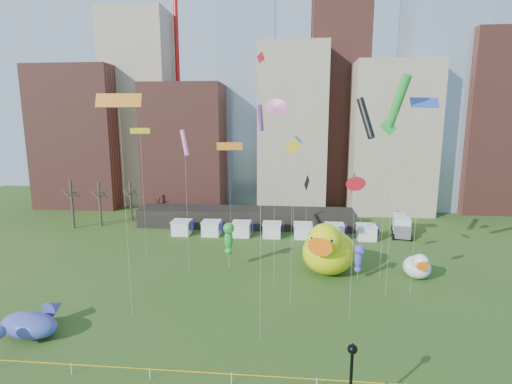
# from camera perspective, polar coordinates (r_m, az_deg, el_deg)

# --- Properties ---
(ground) EXTENTS (160.00, 160.00, 0.00)m
(ground) POSITION_cam_1_polar(r_m,az_deg,el_deg) (30.74, -3.63, -26.53)
(ground) COLOR #234E18
(ground) RESTS_ON ground
(skyline) EXTENTS (101.00, 23.00, 68.00)m
(skyline) POSITION_cam_1_polar(r_m,az_deg,el_deg) (85.39, 4.24, 12.35)
(skyline) COLOR brown
(skyline) RESTS_ON ground
(pavilion) EXTENTS (38.00, 6.00, 3.20)m
(pavilion) POSITION_cam_1_polar(r_m,az_deg,el_deg) (68.83, -1.52, -3.80)
(pavilion) COLOR black
(pavilion) RESTS_ON ground
(vendor_tents) EXTENTS (33.24, 2.80, 2.40)m
(vendor_tents) POSITION_cam_1_polar(r_m,az_deg,el_deg) (62.78, 2.40, -5.68)
(vendor_tents) COLOR white
(vendor_tents) RESTS_ON ground
(bare_trees) EXTENTS (8.44, 6.44, 8.50)m
(bare_trees) POSITION_cam_1_polar(r_m,az_deg,el_deg) (74.67, -22.05, -1.55)
(bare_trees) COLOR #382B21
(bare_trees) RESTS_ON ground
(caution_tape) EXTENTS (50.00, 0.06, 0.90)m
(caution_tape) POSITION_cam_1_polar(r_m,az_deg,el_deg) (30.33, -3.65, -25.51)
(caution_tape) COLOR white
(caution_tape) RESTS_ON ground
(big_duck) EXTENTS (8.53, 9.70, 6.81)m
(big_duck) POSITION_cam_1_polar(r_m,az_deg,el_deg) (48.18, 10.62, -8.36)
(big_duck) COLOR #D6E90B
(big_duck) RESTS_ON ground
(small_duck) EXTENTS (3.32, 4.38, 3.32)m
(small_duck) POSITION_cam_1_polar(r_m,az_deg,el_deg) (50.42, 22.81, -10.09)
(small_duck) COLOR white
(small_duck) RESTS_ON ground
(seahorse_green) EXTENTS (1.77, 2.02, 5.97)m
(seahorse_green) POSITION_cam_1_polar(r_m,az_deg,el_deg) (49.05, -4.09, -6.52)
(seahorse_green) COLOR silver
(seahorse_green) RESTS_ON ground
(seahorse_purple) EXTENTS (1.36, 1.59, 4.39)m
(seahorse_purple) POSITION_cam_1_polar(r_m,az_deg,el_deg) (47.11, 14.96, -9.18)
(seahorse_purple) COLOR silver
(seahorse_purple) RESTS_ON ground
(whale_inflatable) EXTENTS (5.98, 7.10, 2.43)m
(whale_inflatable) POSITION_cam_1_polar(r_m,az_deg,el_deg) (40.55, -30.36, -16.45)
(whale_inflatable) COLOR #593BA1
(whale_inflatable) RESTS_ON ground
(lamppost) EXTENTS (0.59, 0.59, 5.67)m
(lamppost) POSITION_cam_1_polar(r_m,az_deg,el_deg) (26.11, 13.91, -24.97)
(lamppost) COLOR black
(lamppost) RESTS_ON footpath
(box_truck) EXTENTS (4.03, 7.45, 3.00)m
(box_truck) POSITION_cam_1_polar(r_m,az_deg,el_deg) (68.32, 20.76, -4.65)
(box_truck) COLOR silver
(box_truck) RESTS_ON ground
(kite_0) EXTENTS (1.26, 0.51, 13.63)m
(kite_0) POSITION_cam_1_polar(r_m,az_deg,el_deg) (35.49, 14.51, 1.06)
(kite_0) COLOR silver
(kite_0) RESTS_ON ground
(kite_1) EXTENTS (1.55, 1.80, 17.53)m
(kite_1) POSITION_cam_1_polar(r_m,az_deg,el_deg) (47.08, -10.52, 7.11)
(kite_1) COLOR silver
(kite_1) RESTS_ON ground
(kite_2) EXTENTS (0.75, 1.93, 11.74)m
(kite_2) POSITION_cam_1_polar(r_m,az_deg,el_deg) (49.92, 7.55, 1.11)
(kite_2) COLOR silver
(kite_2) RESTS_ON ground
(kite_3) EXTENTS (2.05, 3.10, 22.94)m
(kite_3) POSITION_cam_1_polar(r_m,az_deg,el_deg) (40.60, 20.28, 12.46)
(kite_3) COLOR silver
(kite_3) RESTS_ON ground
(kite_4) EXTENTS (1.65, 0.32, 17.04)m
(kite_4) POSITION_cam_1_polar(r_m,az_deg,el_deg) (36.63, 5.45, 5.64)
(kite_4) COLOR silver
(kite_4) RESTS_ON ground
(kite_5) EXTENTS (3.20, 1.59, 20.83)m
(kite_5) POSITION_cam_1_polar(r_m,az_deg,el_deg) (42.71, 23.70, 11.87)
(kite_5) COLOR silver
(kite_5) RESTS_ON ground
(kite_6) EXTENTS (4.01, 0.76, 20.86)m
(kite_6) POSITION_cam_1_polar(r_m,az_deg,el_deg) (36.09, -19.68, 12.50)
(kite_6) COLOR silver
(kite_6) RESTS_ON ground
(kite_7) EXTENTS (0.93, 2.48, 21.13)m
(kite_7) POSITION_cam_1_polar(r_m,az_deg,el_deg) (58.43, 0.68, 10.95)
(kite_7) COLOR silver
(kite_7) RESTS_ON ground
(kite_8) EXTENTS (0.75, 1.79, 23.49)m
(kite_8) POSITION_cam_1_polar(r_m,az_deg,el_deg) (30.70, 0.70, 18.23)
(kite_8) COLOR silver
(kite_8) RESTS_ON ground
(kite_9) EXTENTS (1.70, 0.89, 20.82)m
(kite_9) POSITION_cam_1_polar(r_m,az_deg,el_deg) (41.35, 2.86, 12.33)
(kite_9) COLOR silver
(kite_9) RESTS_ON ground
(kite_10) EXTENTS (2.24, 2.68, 21.17)m
(kite_10) POSITION_cam_1_polar(r_m,az_deg,el_deg) (45.48, 15.95, 10.45)
(kite_10) COLOR silver
(kite_10) RESTS_ON ground
(kite_11) EXTENTS (1.94, 0.08, 18.84)m
(kite_11) POSITION_cam_1_polar(r_m,az_deg,el_deg) (45.82, 18.99, 8.23)
(kite_11) COLOR silver
(kite_11) RESTS_ON ground
(kite_12) EXTENTS (2.43, 1.39, 17.64)m
(kite_12) POSITION_cam_1_polar(r_m,az_deg,el_deg) (53.56, -16.80, 8.48)
(kite_12) COLOR silver
(kite_12) RESTS_ON ground
(kite_13) EXTENTS (2.11, 0.71, 16.65)m
(kite_13) POSITION_cam_1_polar(r_m,az_deg,el_deg) (53.75, 5.77, 6.78)
(kite_13) COLOR silver
(kite_13) RESTS_ON ground
(kite_14) EXTENTS (3.76, 1.37, 15.49)m
(kite_14) POSITION_cam_1_polar(r_m,az_deg,el_deg) (56.61, -3.92, 6.72)
(kite_14) COLOR silver
(kite_14) RESTS_ON ground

